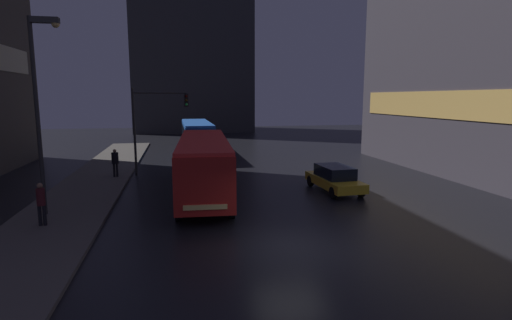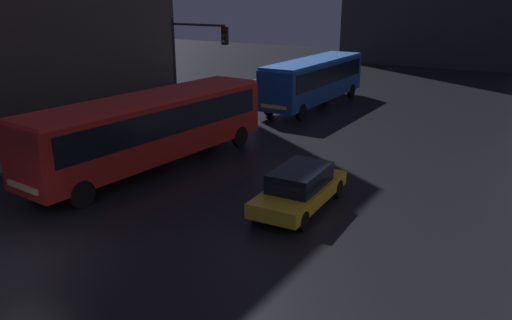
{
  "view_description": "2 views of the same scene",
  "coord_description": "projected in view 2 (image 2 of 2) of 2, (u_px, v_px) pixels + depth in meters",
  "views": [
    {
      "loc": [
        -3.83,
        -13.06,
        5.3
      ],
      "look_at": [
        1.07,
        11.72,
        1.33
      ],
      "focal_mm": 28.0,
      "sensor_mm": 36.0,
      "label": 1
    },
    {
      "loc": [
        12.16,
        -6.55,
        7.09
      ],
      "look_at": [
        2.73,
        8.5,
        1.21
      ],
      "focal_mm": 35.0,
      "sensor_mm": 36.0,
      "label": 2
    }
  ],
  "objects": [
    {
      "name": "ground_plane",
      "position": [
        7.0,
        268.0,
        13.62
      ],
      "size": [
        120.0,
        120.0,
        0.0
      ],
      "primitive_type": "plane",
      "color": "black"
    },
    {
      "name": "sidewalk_left",
      "position": [
        82.0,
        136.0,
        26.18
      ],
      "size": [
        4.0,
        48.0,
        0.15
      ],
      "color": "#56514C",
      "rests_on": "ground"
    },
    {
      "name": "bus_near",
      "position": [
        152.0,
        124.0,
        21.12
      ],
      "size": [
        3.22,
        12.12,
        3.11
      ],
      "rotation": [
        0.0,
        0.0,
        3.08
      ],
      "color": "#AD1E19",
      "rests_on": "ground"
    },
    {
      "name": "bus_far",
      "position": [
        314.0,
        77.0,
        33.0
      ],
      "size": [
        2.54,
        10.99,
        3.12
      ],
      "rotation": [
        0.0,
        0.0,
        3.15
      ],
      "color": "#194793",
      "rests_on": "ground"
    },
    {
      "name": "car_taxi",
      "position": [
        300.0,
        187.0,
        17.31
      ],
      "size": [
        2.04,
        4.67,
        1.46
      ],
      "rotation": [
        0.0,
        0.0,
        3.2
      ],
      "color": "gold",
      "rests_on": "ground"
    },
    {
      "name": "pedestrian_mid",
      "position": [
        149.0,
        103.0,
        28.41
      ],
      "size": [
        0.62,
        0.62,
        1.82
      ],
      "rotation": [
        0.0,
        0.0,
        2.29
      ],
      "color": "black",
      "rests_on": "sidewalk_left"
    },
    {
      "name": "traffic_light_main",
      "position": [
        192.0,
        54.0,
        27.03
      ],
      "size": [
        3.73,
        0.35,
        5.91
      ],
      "color": "#2D2D2D",
      "rests_on": "ground"
    }
  ]
}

